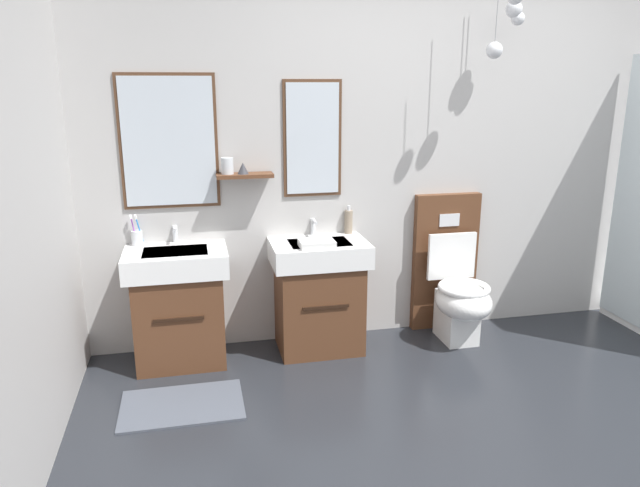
{
  "coord_description": "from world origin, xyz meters",
  "views": [
    {
      "loc": [
        -1.65,
        -2.2,
        1.77
      ],
      "look_at": [
        -0.9,
        1.2,
        0.81
      ],
      "focal_mm": 33.1,
      "sensor_mm": 36.0,
      "label": 1
    }
  ],
  "objects_px": {
    "toilet": "(454,285)",
    "soap_dispenser": "(348,221)",
    "vanity_sink_right": "(319,293)",
    "folded_hand_towel": "(317,244)",
    "vanity_sink_left": "(179,303)",
    "toothbrush_cup": "(137,237)"
  },
  "relations": [
    {
      "from": "soap_dispenser",
      "to": "toilet",
      "type": "bearing_deg",
      "value": -13.2
    },
    {
      "from": "vanity_sink_right",
      "to": "toilet",
      "type": "height_order",
      "value": "toilet"
    },
    {
      "from": "toilet",
      "to": "soap_dispenser",
      "type": "xyz_separation_m",
      "value": [
        -0.73,
        0.17,
        0.46
      ]
    },
    {
      "from": "toilet",
      "to": "vanity_sink_left",
      "type": "bearing_deg",
      "value": 179.78
    },
    {
      "from": "vanity_sink_right",
      "to": "toilet",
      "type": "distance_m",
      "value": 0.97
    },
    {
      "from": "vanity_sink_left",
      "to": "soap_dispenser",
      "type": "height_order",
      "value": "soap_dispenser"
    },
    {
      "from": "vanity_sink_right",
      "to": "folded_hand_towel",
      "type": "xyz_separation_m",
      "value": [
        -0.04,
        -0.13,
        0.38
      ]
    },
    {
      "from": "toilet",
      "to": "folded_hand_towel",
      "type": "height_order",
      "value": "toilet"
    },
    {
      "from": "vanity_sink_right",
      "to": "vanity_sink_left",
      "type": "bearing_deg",
      "value": 180.0
    },
    {
      "from": "toilet",
      "to": "toothbrush_cup",
      "type": "distance_m",
      "value": 2.18
    },
    {
      "from": "toothbrush_cup",
      "to": "soap_dispenser",
      "type": "relative_size",
      "value": 1.05
    },
    {
      "from": "toilet",
      "to": "folded_hand_towel",
      "type": "xyz_separation_m",
      "value": [
        -1.01,
        -0.13,
        0.4
      ]
    },
    {
      "from": "vanity_sink_left",
      "to": "soap_dispenser",
      "type": "distance_m",
      "value": 1.25
    },
    {
      "from": "vanity_sink_left",
      "to": "folded_hand_towel",
      "type": "relative_size",
      "value": 3.43
    },
    {
      "from": "vanity_sink_left",
      "to": "vanity_sink_right",
      "type": "relative_size",
      "value": 1.0
    },
    {
      "from": "vanity_sink_right",
      "to": "soap_dispenser",
      "type": "bearing_deg",
      "value": 33.62
    },
    {
      "from": "soap_dispenser",
      "to": "vanity_sink_left",
      "type": "bearing_deg",
      "value": -171.98
    },
    {
      "from": "vanity_sink_left",
      "to": "toothbrush_cup",
      "type": "xyz_separation_m",
      "value": [
        -0.24,
        0.15,
        0.41
      ]
    },
    {
      "from": "vanity_sink_left",
      "to": "folded_hand_towel",
      "type": "xyz_separation_m",
      "value": [
        0.87,
        -0.13,
        0.38
      ]
    },
    {
      "from": "vanity_sink_left",
      "to": "folded_hand_towel",
      "type": "height_order",
      "value": "folded_hand_towel"
    },
    {
      "from": "vanity_sink_left",
      "to": "toothbrush_cup",
      "type": "distance_m",
      "value": 0.5
    },
    {
      "from": "vanity_sink_right",
      "to": "folded_hand_towel",
      "type": "bearing_deg",
      "value": -106.79
    }
  ]
}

